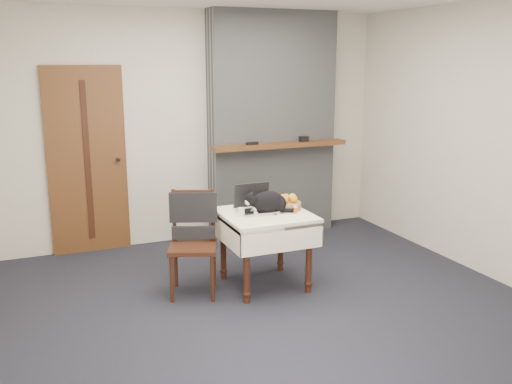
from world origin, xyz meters
The scene contains 12 objects.
ground centered at (0.00, 0.00, 0.00)m, with size 4.50×4.50×0.00m, color black.
room_shell centered at (0.00, 0.46, 1.76)m, with size 4.52×4.01×2.61m.
door centered at (-1.20, 1.97, 1.00)m, with size 0.82×0.10×2.00m.
chimney centered at (0.90, 1.85, 1.30)m, with size 1.62×0.48×2.60m.
side_table centered at (0.16, 0.33, 0.59)m, with size 0.78×0.78×0.70m.
laptop centered at (0.09, 0.42, 0.76)m, with size 0.34×0.30×0.25m.
cat centered at (0.19, 0.32, 0.80)m, with size 0.47×0.20×0.23m.
cream_jar centered at (-0.08, 0.33, 0.74)m, with size 0.06×0.06×0.07m, color white.
pill_bottle centered at (0.40, 0.22, 0.74)m, with size 0.03×0.03×0.07m.
fruit_basket centered at (0.41, 0.38, 0.76)m, with size 0.24×0.24×0.14m.
desk_clutter centered at (0.29, 0.35, 0.70)m, with size 0.13×0.02×0.01m, color black.
chair centered at (-0.48, 0.49, 0.59)m, with size 0.53×0.53×0.93m.
Camera 1 is at (-1.83, -4.24, 2.07)m, focal length 40.00 mm.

